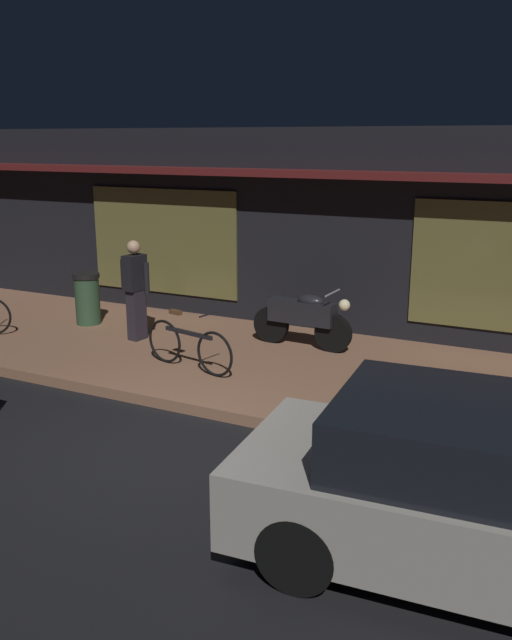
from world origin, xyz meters
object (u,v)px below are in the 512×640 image
bicycle_parked (189,346)px  parked_car_far (487,493)px  motorcycle (304,317)px  person_photographer (135,288)px  trash_bin (87,298)px

bicycle_parked → parked_car_far: size_ratio=0.39×
motorcycle → person_photographer: person_photographer is taller
person_photographer → parked_car_far: (6.10, -3.78, -0.32)m
parked_car_far → person_photographer: bearing=148.2°
trash_bin → parked_car_far: bearing=-29.3°
person_photographer → parked_car_far: 7.18m
bicycle_parked → trash_bin: trash_bin is taller
person_photographer → trash_bin: 1.51m
trash_bin → motorcycle: bearing=5.5°
trash_bin → parked_car_far: parked_car_far is taller
bicycle_parked → motorcycle: bearing=57.9°
person_photographer → trash_bin: (-1.39, 0.42, -0.41)m
bicycle_parked → parked_car_far: 5.35m
motorcycle → trash_bin: bearing=-174.5°
motorcycle → parked_car_far: parked_car_far is taller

